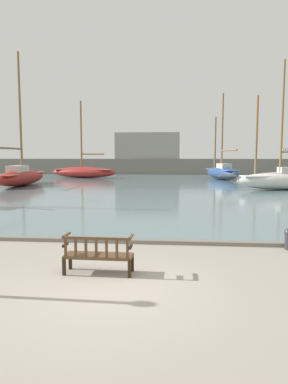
{
  "coord_description": "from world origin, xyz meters",
  "views": [
    {
      "loc": [
        1.3,
        -6.74,
        2.73
      ],
      "look_at": [
        -0.24,
        10.0,
        1.0
      ],
      "focal_mm": 32.0,
      "sensor_mm": 36.0,
      "label": 1
    }
  ],
  "objects_px": {
    "sailboat_distant_harbor": "(21,176)",
    "sailboat_far_port": "(222,172)",
    "park_bench": "(98,254)",
    "sailboat_far_starboard": "(83,172)",
    "sailboat_outer_port": "(282,179)"
  },
  "relations": [
    {
      "from": "sailboat_far_port",
      "to": "sailboat_outer_port",
      "type": "relative_size",
      "value": 0.98
    },
    {
      "from": "sailboat_distant_harbor",
      "to": "sailboat_far_starboard",
      "type": "height_order",
      "value": "sailboat_distant_harbor"
    },
    {
      "from": "sailboat_distant_harbor",
      "to": "sailboat_far_port",
      "type": "xyz_separation_m",
      "value": [
        19.74,
        10.73,
        0.03
      ]
    },
    {
      "from": "sailboat_far_port",
      "to": "park_bench",
      "type": "bearing_deg",
      "value": -102.25
    },
    {
      "from": "park_bench",
      "to": "sailboat_far_port",
      "type": "bearing_deg",
      "value": 77.75
    },
    {
      "from": "sailboat_distant_harbor",
      "to": "sailboat_outer_port",
      "type": "height_order",
      "value": "sailboat_distant_harbor"
    },
    {
      "from": "park_bench",
      "to": "sailboat_far_starboard",
      "type": "height_order",
      "value": "sailboat_far_starboard"
    },
    {
      "from": "park_bench",
      "to": "sailboat_distant_harbor",
      "type": "height_order",
      "value": "sailboat_distant_harbor"
    },
    {
      "from": "sailboat_distant_harbor",
      "to": "sailboat_outer_port",
      "type": "distance_m",
      "value": 22.94
    },
    {
      "from": "sailboat_distant_harbor",
      "to": "sailboat_far_starboard",
      "type": "distance_m",
      "value": 12.45
    },
    {
      "from": "sailboat_distant_harbor",
      "to": "sailboat_far_port",
      "type": "distance_m",
      "value": 22.47
    },
    {
      "from": "park_bench",
      "to": "sailboat_distant_harbor",
      "type": "relative_size",
      "value": 0.13
    },
    {
      "from": "park_bench",
      "to": "sailboat_distant_harbor",
      "type": "xyz_separation_m",
      "value": [
        -12.46,
        22.78,
        0.5
      ]
    },
    {
      "from": "sailboat_far_starboard",
      "to": "sailboat_outer_port",
      "type": "height_order",
      "value": "sailboat_outer_port"
    },
    {
      "from": "sailboat_distant_harbor",
      "to": "sailboat_far_port",
      "type": "height_order",
      "value": "sailboat_distant_harbor"
    }
  ]
}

